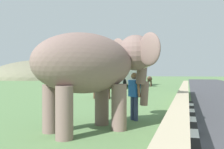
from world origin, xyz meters
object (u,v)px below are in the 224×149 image
object	(u,v)px
person_handler	(134,94)
cow_far	(123,79)
cow_mid	(150,79)
bus_white	(123,69)
cow_near	(101,85)
elephant	(96,65)

from	to	relation	value
person_handler	cow_far	world-z (taller)	person_handler
cow_mid	cow_far	xyz separation A→B (m)	(-0.04, 3.32, 0.00)
bus_white	cow_mid	size ratio (longest dim) A/B	5.29
bus_white	cow_far	distance (m)	2.00
cow_near	cow_mid	world-z (taller)	same
elephant	person_handler	world-z (taller)	elephant
cow_near	person_handler	bearing A→B (deg)	-151.00
elephant	cow_far	distance (m)	23.56
person_handler	cow_near	xyz separation A→B (m)	(6.31, 3.50, -0.06)
bus_white	cow_mid	distance (m)	3.50
cow_mid	person_handler	bearing A→B (deg)	-172.87
elephant	bus_white	world-z (taller)	bus_white
bus_white	cow_near	world-z (taller)	bus_white
bus_white	cow_far	bearing A→B (deg)	15.83
elephant	cow_near	bearing A→B (deg)	18.89
person_handler	cow_far	size ratio (longest dim) A/B	0.89
elephant	cow_far	world-z (taller)	elephant
cow_near	cow_far	world-z (taller)	same
person_handler	elephant	bearing A→B (deg)	155.61
bus_white	cow_near	xyz separation A→B (m)	(-13.44, -2.05, -1.21)
bus_white	cow_mid	xyz separation A→B (m)	(1.57, -2.88, -1.21)
person_handler	cow_mid	bearing A→B (deg)	7.13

